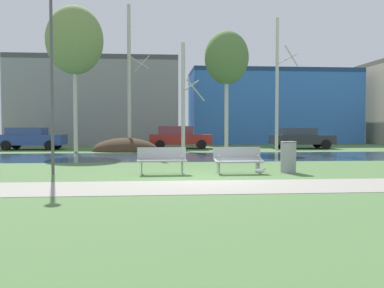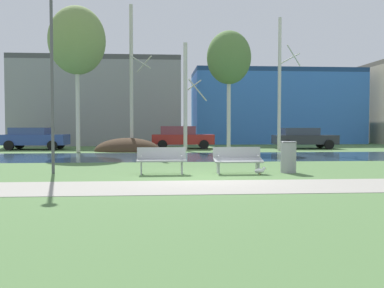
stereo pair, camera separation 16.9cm
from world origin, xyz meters
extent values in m
plane|color=#4C703D|center=(0.00, 10.00, 0.00)|extent=(120.00, 120.00, 0.00)
cube|color=gray|center=(0.00, -1.92, 0.01)|extent=(60.00, 2.53, 0.01)
cube|color=#2D475B|center=(0.00, 9.03, 0.00)|extent=(80.00, 6.54, 0.01)
ellipsoid|color=#423021|center=(-3.34, 14.15, 0.00)|extent=(4.12, 2.67, 1.67)
cube|color=#9EA0A3|center=(-1.25, 1.02, 0.45)|extent=(1.61, 0.50, 0.05)
cube|color=#9EA0A3|center=(-1.26, 1.30, 0.67)|extent=(1.60, 0.10, 0.40)
cube|color=#9EA0A3|center=(-1.91, 1.07, 0.23)|extent=(0.05, 0.43, 0.45)
cube|color=#9EA0A3|center=(-0.60, 1.09, 0.23)|extent=(0.05, 0.43, 0.45)
cylinder|color=#9EA0A3|center=(-1.91, 1.03, 0.59)|extent=(0.05, 0.28, 0.04)
cylinder|color=#9EA0A3|center=(-0.60, 1.05, 0.59)|extent=(0.05, 0.28, 0.04)
cube|color=#9EA0A3|center=(1.25, 1.02, 0.45)|extent=(1.61, 0.50, 0.15)
cube|color=#9EA0A3|center=(1.25, 1.30, 0.67)|extent=(1.60, 0.10, 0.40)
cube|color=#9EA0A3|center=(0.60, 1.07, 0.23)|extent=(0.05, 0.43, 0.45)
cube|color=#9EA0A3|center=(1.91, 1.09, 0.23)|extent=(0.05, 0.43, 0.45)
cylinder|color=#9EA0A3|center=(0.60, 1.03, 0.59)|extent=(0.05, 0.28, 0.04)
cylinder|color=#9EA0A3|center=(1.91, 1.05, 0.59)|extent=(0.05, 0.28, 0.04)
cylinder|color=gray|center=(3.01, 1.27, 0.53)|extent=(0.52, 0.52, 1.05)
torus|color=#545557|center=(3.01, 1.27, 1.02)|extent=(0.55, 0.55, 0.04)
ellipsoid|color=white|center=(1.90, 0.76, 0.12)|extent=(0.33, 0.15, 0.15)
sphere|color=white|center=(2.05, 0.76, 0.19)|extent=(0.10, 0.10, 0.10)
cone|color=gold|center=(2.10, 0.76, 0.19)|extent=(0.06, 0.03, 0.03)
cylinder|color=gold|center=(1.92, 0.73, 0.05)|extent=(0.01, 0.01, 0.10)
cylinder|color=gold|center=(1.92, 0.79, 0.05)|extent=(0.01, 0.01, 0.10)
cylinder|color=#4C4C51|center=(-4.82, 1.55, 2.86)|extent=(0.10, 0.10, 5.73)
cylinder|color=beige|center=(-6.21, 13.24, 4.27)|extent=(0.24, 0.24, 8.54)
ellipsoid|color=olive|center=(-6.21, 13.24, 6.66)|extent=(3.36, 3.36, 4.04)
cylinder|color=#BCB7A8|center=(-3.08, 14.14, 4.55)|extent=(0.22, 0.22, 9.10)
cylinder|color=#BCB7A8|center=(-2.31, 14.67, 5.50)|extent=(1.02, 1.45, 0.91)
cylinder|color=#BCB7A8|center=(-2.46, 13.52, 5.46)|extent=(1.26, 1.22, 0.67)
cylinder|color=beige|center=(0.30, 14.30, 3.42)|extent=(0.25, 0.25, 6.83)
cylinder|color=beige|center=(0.89, 14.70, 4.21)|extent=(0.85, 1.18, 0.58)
cylinder|color=beige|center=(1.02, 13.56, 3.79)|extent=(1.29, 1.26, 1.28)
cylinder|color=beige|center=(3.13, 14.63, 3.84)|extent=(0.25, 0.25, 7.68)
ellipsoid|color=#567A3D|center=(3.13, 14.63, 5.99)|extent=(2.85, 2.85, 3.42)
cylinder|color=beige|center=(6.31, 14.11, 4.23)|extent=(0.21, 0.21, 8.47)
cylinder|color=beige|center=(7.06, 14.62, 5.92)|extent=(1.05, 1.48, 0.60)
cylinder|color=beige|center=(7.01, 13.40, 5.95)|extent=(1.27, 1.24, 1.16)
cube|color=#2D4793|center=(-9.64, 16.48, 0.67)|extent=(4.28, 2.01, 0.69)
cube|color=#32457F|center=(-9.98, 16.50, 1.24)|extent=(2.42, 1.72, 0.46)
cylinder|color=black|center=(-8.22, 17.35, 0.32)|extent=(0.65, 0.25, 0.64)
cylinder|color=black|center=(-8.29, 15.51, 0.32)|extent=(0.65, 0.25, 0.64)
cylinder|color=black|center=(-11.00, 17.46, 0.32)|extent=(0.65, 0.25, 0.64)
cylinder|color=black|center=(-11.07, 15.62, 0.32)|extent=(0.65, 0.25, 0.64)
cube|color=maroon|center=(0.30, 16.98, 0.66)|extent=(4.34, 1.99, 0.67)
cube|color=brown|center=(-0.04, 16.99, 1.28)|extent=(2.46, 1.70, 0.58)
cylinder|color=black|center=(1.75, 17.83, 0.32)|extent=(0.65, 0.25, 0.64)
cylinder|color=black|center=(1.67, 16.01, 0.32)|extent=(0.65, 0.25, 0.64)
cylinder|color=black|center=(-1.07, 17.94, 0.32)|extent=(0.65, 0.25, 0.64)
cylinder|color=black|center=(-1.15, 16.12, 0.32)|extent=(0.65, 0.25, 0.64)
cube|color=#282B30|center=(8.78, 16.38, 0.63)|extent=(4.36, 1.97, 0.63)
cube|color=#2F3648|center=(8.44, 16.39, 1.20)|extent=(2.47, 1.68, 0.51)
cylinder|color=black|center=(10.23, 17.22, 0.32)|extent=(0.65, 0.25, 0.64)
cylinder|color=black|center=(10.16, 15.43, 0.32)|extent=(0.65, 0.25, 0.64)
cylinder|color=black|center=(7.40, 17.33, 0.32)|extent=(0.65, 0.25, 0.64)
cylinder|color=black|center=(7.33, 15.54, 0.32)|extent=(0.65, 0.25, 0.64)
cube|color=gray|center=(-6.43, 25.20, 3.41)|extent=(13.60, 8.12, 6.81)
cube|color=#48484B|center=(-6.43, 25.20, 7.01)|extent=(13.60, 8.12, 0.40)
cube|color=#3870C6|center=(9.40, 26.73, 3.15)|extent=(15.13, 6.70, 6.30)
cube|color=navy|center=(9.40, 26.73, 6.50)|extent=(15.13, 6.70, 0.40)
camera|label=1|loc=(-1.47, -12.78, 1.56)|focal=39.98mm
camera|label=2|loc=(-1.30, -12.79, 1.56)|focal=39.98mm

